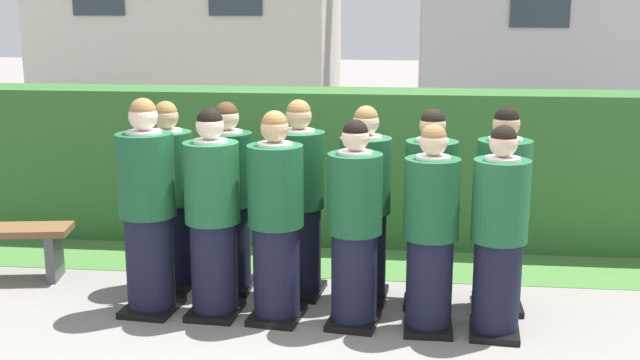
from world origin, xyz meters
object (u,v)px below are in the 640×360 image
Objects in this scene: student_rear_row_1 at (228,202)px; student_front_row_1 at (213,218)px; student_rear_row_5 at (502,214)px; student_rear_row_3 at (365,209)px; student_rear_row_2 at (299,203)px; student_front_row_3 at (354,229)px; student_front_row_2 at (276,222)px; student_rear_row_4 at (430,213)px; student_rear_row_0 at (169,200)px; student_front_row_4 at (431,234)px; student_front_row_5 at (499,237)px; student_front_row_0 at (148,212)px.

student_front_row_1 is at bearing -89.24° from student_rear_row_1.
student_rear_row_3 is at bearing 175.53° from student_rear_row_5.
student_rear_row_1 is 0.61m from student_rear_row_2.
student_rear_row_1 reaches higher than student_front_row_3.
student_front_row_1 is 0.50m from student_front_row_2.
student_rear_row_3 is at bearing -5.22° from student_rear_row_1.
student_front_row_3 is 0.98× the size of student_rear_row_1.
student_rear_row_2 is (0.60, 0.52, 0.00)m from student_front_row_1.
student_rear_row_4 is 0.56m from student_rear_row_5.
student_front_row_3 is at bearing -30.45° from student_rear_row_1.
student_rear_row_3 is at bearing 85.05° from student_front_row_3.
student_rear_row_0 is at bearing 148.80° from student_front_row_2.
student_front_row_3 is 0.56m from student_front_row_4.
student_front_row_3 is 0.55m from student_rear_row_3.
student_rear_row_0 reaches higher than student_rear_row_3.
student_front_row_5 is at bearing -18.51° from student_rear_row_1.
student_rear_row_1 is (-0.01, 0.57, -0.01)m from student_front_row_1.
student_rear_row_2 is (-1.06, 0.64, 0.04)m from student_front_row_4.
student_front_row_2 is at bearing 176.15° from student_front_row_5.
student_rear_row_4 is (0.01, 0.53, 0.02)m from student_front_row_4.
student_rear_row_4 reaches higher than student_front_row_4.
student_front_row_2 is at bearing 175.97° from student_front_row_4.
student_front_row_5 reaches higher than student_front_row_4.
student_front_row_3 is at bearing -3.80° from student_front_row_2.
student_rear_row_0 reaches higher than student_front_row_3.
student_rear_row_5 is at bearing -4.86° from student_rear_row_1.
student_front_row_1 is 1.66m from student_front_row_4.
student_front_row_3 is 1.01× the size of student_front_row_4.
student_front_row_2 reaches higher than student_rear_row_4.
student_rear_row_3 is at bearing 174.37° from student_rear_row_4.
student_front_row_3 reaches higher than student_front_row_4.
student_front_row_2 is 0.57m from student_rear_row_2.
student_rear_row_1 is 1.68m from student_rear_row_4.
student_front_row_1 is 2.26m from student_rear_row_5.
student_front_row_0 is at bearing -172.31° from student_rear_row_5.
student_rear_row_2 is 1.63m from student_rear_row_5.
student_front_row_5 is 0.96× the size of student_rear_row_5.
student_rear_row_0 is at bearing 177.04° from student_rear_row_2.
student_rear_row_0 is (-1.62, 0.66, 0.02)m from student_front_row_3.
student_front_row_4 is 0.54m from student_rear_row_4.
student_front_row_5 is 2.76m from student_rear_row_0.
student_rear_row_1 is at bearing 161.49° from student_front_row_5.
student_rear_row_2 is at bearing -2.96° from student_rear_row_0.
student_rear_row_0 is (-2.66, 0.73, 0.02)m from student_front_row_5.
student_front_row_1 is at bearing -165.96° from student_rear_row_4.
student_front_row_1 is (0.52, -0.01, -0.03)m from student_front_row_0.
student_front_row_0 is 0.57m from student_rear_row_0.
student_rear_row_5 is (0.56, -0.03, 0.01)m from student_rear_row_4.
student_front_row_2 reaches higher than student_front_row_3.
student_rear_row_3 is at bearing -5.62° from student_rear_row_2.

